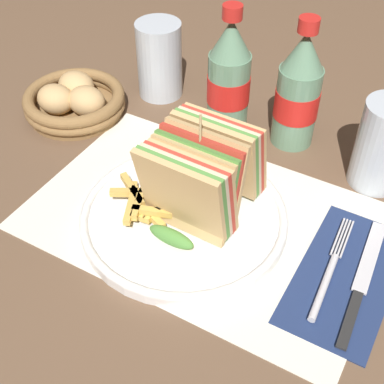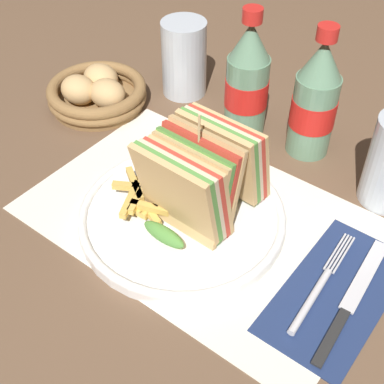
{
  "view_description": "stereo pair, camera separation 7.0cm",
  "coord_description": "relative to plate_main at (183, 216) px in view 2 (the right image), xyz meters",
  "views": [
    {
      "loc": [
        0.25,
        -0.43,
        0.52
      ],
      "look_at": [
        0.0,
        0.01,
        0.04
      ],
      "focal_mm": 50.0,
      "sensor_mm": 36.0,
      "label": 1
    },
    {
      "loc": [
        0.31,
        -0.39,
        0.52
      ],
      "look_at": [
        0.0,
        0.01,
        0.04
      ],
      "focal_mm": 50.0,
      "sensor_mm": 36.0,
      "label": 2
    }
  ],
  "objects": [
    {
      "name": "coke_bottle_far",
      "position": [
        0.06,
        0.24,
        0.08
      ],
      "size": [
        0.07,
        0.07,
        0.2
      ],
      "color": "slate",
      "rests_on": "ground_plane"
    },
    {
      "name": "knife",
      "position": [
        0.24,
        0.02,
        -0.0
      ],
      "size": [
        0.03,
        0.2,
        0.0
      ],
      "rotation": [
        0.0,
        0.0,
        0.07
      ],
      "color": "black",
      "rests_on": "napkin"
    },
    {
      "name": "ketchup_blob",
      "position": [
        -0.05,
        0.03,
        0.02
      ],
      "size": [
        0.04,
        0.04,
        0.01
      ],
      "color": "maroon",
      "rests_on": "plate_main"
    },
    {
      "name": "plate_main",
      "position": [
        0.0,
        0.0,
        0.0
      ],
      "size": [
        0.28,
        0.28,
        0.02
      ],
      "color": "white",
      "rests_on": "ground_plane"
    },
    {
      "name": "coke_bottle_near",
      "position": [
        -0.05,
        0.23,
        0.08
      ],
      "size": [
        0.07,
        0.07,
        0.2
      ],
      "color": "slate",
      "rests_on": "ground_plane"
    },
    {
      "name": "placemat",
      "position": [
        0.02,
        0.02,
        -0.01
      ],
      "size": [
        0.47,
        0.3,
        0.0
      ],
      "color": "silver",
      "rests_on": "ground_plane"
    },
    {
      "name": "glass_far",
      "position": [
        -0.2,
        0.25,
        0.05
      ],
      "size": [
        0.08,
        0.08,
        0.13
      ],
      "color": "silver",
      "rests_on": "ground_plane"
    },
    {
      "name": "napkin",
      "position": [
        0.22,
        0.02,
        -0.01
      ],
      "size": [
        0.11,
        0.22,
        0.0
      ],
      "color": "navy",
      "rests_on": "ground_plane"
    },
    {
      "name": "fries_pile",
      "position": [
        -0.05,
        -0.01,
        0.02
      ],
      "size": [
        0.1,
        0.12,
        0.02
      ],
      "color": "gold",
      "rests_on": "plate_main"
    },
    {
      "name": "club_sandwich",
      "position": [
        0.01,
        0.02,
        0.06
      ],
      "size": [
        0.12,
        0.17,
        0.16
      ],
      "color": "tan",
      "rests_on": "plate_main"
    },
    {
      "name": "ground_plane",
      "position": [
        -0.0,
        0.01,
        -0.01
      ],
      "size": [
        4.0,
        4.0,
        0.0
      ],
      "primitive_type": "plane",
      "color": "brown"
    },
    {
      "name": "bread_basket",
      "position": [
        -0.29,
        0.13,
        0.02
      ],
      "size": [
        0.17,
        0.17,
        0.06
      ],
      "color": "olive",
      "rests_on": "ground_plane"
    },
    {
      "name": "fork",
      "position": [
        0.2,
        0.0,
        -0.0
      ],
      "size": [
        0.02,
        0.17,
        0.01
      ],
      "rotation": [
        0.0,
        0.0,
        0.07
      ],
      "color": "silver",
      "rests_on": "napkin"
    }
  ]
}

